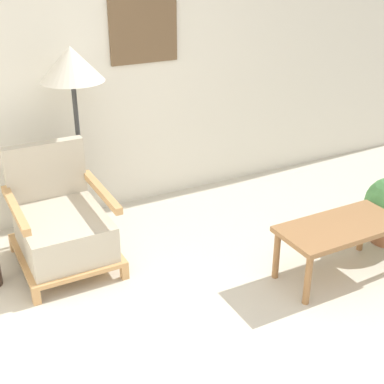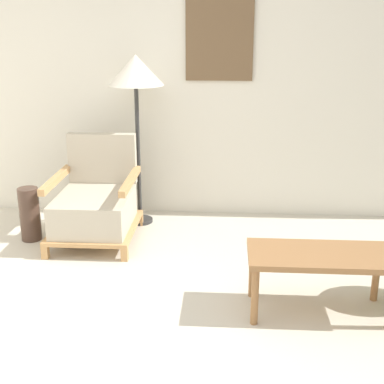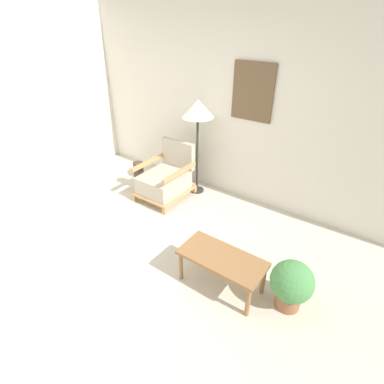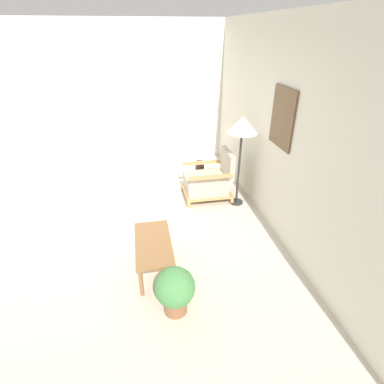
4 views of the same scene
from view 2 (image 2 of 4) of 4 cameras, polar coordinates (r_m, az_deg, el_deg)
name	(u,v)px [view 2 (image 2 of 4)]	position (r m, az deg, el deg)	size (l,w,h in m)	color
ground_plane	(120,373)	(2.83, -7.68, -18.62)	(14.00, 14.00, 0.00)	beige
wall_back	(169,60)	(4.66, -2.50, 13.86)	(8.00, 0.09, 2.70)	silver
armchair	(95,204)	(4.28, -10.26, -1.31)	(0.64, 0.76, 0.80)	tan
floor_lamp	(136,76)	(4.40, -6.02, 12.21)	(0.45, 0.45, 1.42)	#2D2D2D
coffee_table	(320,261)	(3.24, 13.49, -7.19)	(0.84, 0.41, 0.38)	olive
vase	(30,214)	(4.42, -16.92, -2.27)	(0.16, 0.16, 0.43)	#473328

